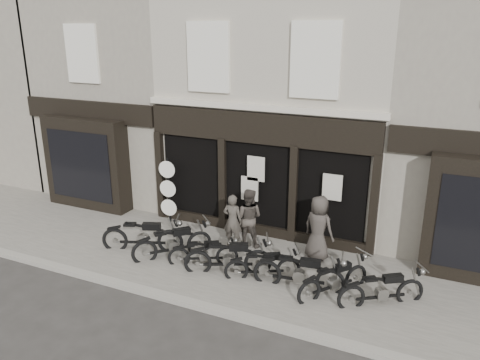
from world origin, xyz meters
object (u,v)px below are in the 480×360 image
at_px(motorcycle_6, 334,282).
at_px(man_centre, 248,217).
at_px(motorcycle_4, 263,268).
at_px(man_right, 319,228).
at_px(motorcycle_3, 229,260).
at_px(motorcycle_2, 204,255).
at_px(motorcycle_0, 143,239).
at_px(man_left, 233,221).
at_px(motorcycle_7, 382,293).
at_px(motorcycle_5, 300,275).
at_px(motorcycle_1, 173,245).
at_px(advert_sign_post, 169,194).

bearing_deg(motorcycle_6, man_centre, 98.39).
distance_m(motorcycle_4, man_right, 1.98).
bearing_deg(man_right, motorcycle_3, 59.26).
bearing_deg(motorcycle_4, motorcycle_2, 150.83).
relative_size(motorcycle_0, man_left, 1.41).
relative_size(motorcycle_0, motorcycle_3, 1.05).
height_order(motorcycle_7, man_centre, man_centre).
relative_size(motorcycle_2, man_centre, 1.00).
bearing_deg(motorcycle_6, motorcycle_5, 132.46).
bearing_deg(motorcycle_3, man_left, 86.40).
height_order(motorcycle_3, motorcycle_6, motorcycle_3).
relative_size(man_centre, man_right, 0.96).
distance_m(motorcycle_1, man_centre, 2.28).
bearing_deg(motorcycle_6, advert_sign_post, 107.54).
height_order(man_left, man_right, man_right).
bearing_deg(motorcycle_1, motorcycle_2, -49.36).
bearing_deg(motorcycle_6, motorcycle_4, 126.39).
relative_size(motorcycle_1, motorcycle_2, 1.06).
distance_m(motorcycle_7, man_left, 4.64).
xyz_separation_m(man_left, man_centre, (0.38, 0.25, 0.07)).
height_order(motorcycle_7, man_right, man_right).
relative_size(motorcycle_5, man_left, 1.44).
bearing_deg(advert_sign_post, motorcycle_3, -40.87).
xyz_separation_m(motorcycle_3, advert_sign_post, (-3.19, 2.12, 0.68)).
bearing_deg(motorcycle_4, motorcycle_3, 157.52).
bearing_deg(motorcycle_6, motorcycle_3, 128.45).
bearing_deg(man_centre, motorcycle_2, 61.14).
bearing_deg(man_centre, man_right, 174.98).
bearing_deg(man_centre, motorcycle_0, 23.47).
bearing_deg(advert_sign_post, motorcycle_4, -33.38).
height_order(motorcycle_1, man_right, man_right).
relative_size(motorcycle_3, advert_sign_post, 0.94).
bearing_deg(motorcycle_2, motorcycle_1, 149.41).
bearing_deg(motorcycle_6, motorcycle_7, -53.93).
xyz_separation_m(motorcycle_1, motorcycle_7, (5.68, -0.05, -0.03)).
height_order(man_left, advert_sign_post, advert_sign_post).
xyz_separation_m(motorcycle_0, motorcycle_4, (3.73, -0.04, -0.08)).
distance_m(motorcycle_1, man_right, 4.05).
relative_size(motorcycle_1, motorcycle_4, 1.03).
height_order(motorcycle_4, man_centre, man_centre).
bearing_deg(man_right, advert_sign_post, 12.67).
distance_m(motorcycle_1, motorcycle_5, 3.72).
height_order(motorcycle_1, man_left, man_left).
height_order(motorcycle_2, man_left, man_left).
bearing_deg(motorcycle_3, motorcycle_0, 151.80).
distance_m(motorcycle_6, man_left, 3.59).
xyz_separation_m(motorcycle_4, motorcycle_5, (0.99, -0.09, 0.06)).
relative_size(motorcycle_4, man_right, 0.99).
distance_m(motorcycle_0, motorcycle_2, 2.00).
relative_size(man_left, man_right, 0.88).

